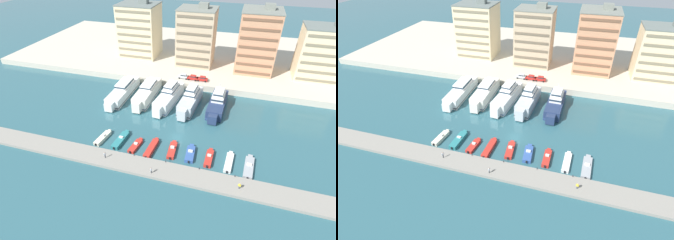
% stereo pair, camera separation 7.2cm
% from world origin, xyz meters
% --- Properties ---
extents(ground_plane, '(400.00, 400.00, 0.00)m').
position_xyz_m(ground_plane, '(0.00, 0.00, 0.00)').
color(ground_plane, '#2D5B66').
extents(quay_promenade, '(180.00, 70.00, 2.35)m').
position_xyz_m(quay_promenade, '(0.00, 64.07, 1.17)').
color(quay_promenade, beige).
rests_on(quay_promenade, ground).
extents(pier_dock, '(120.00, 5.84, 0.80)m').
position_xyz_m(pier_dock, '(0.00, -14.08, 0.40)').
color(pier_dock, gray).
rests_on(pier_dock, ground).
extents(yacht_white_far_left, '(5.15, 22.82, 6.71)m').
position_xyz_m(yacht_white_far_left, '(-24.78, 17.75, 2.00)').
color(yacht_white_far_left, white).
rests_on(yacht_white_far_left, ground).
extents(yacht_ivory_left, '(5.00, 20.98, 7.13)m').
position_xyz_m(yacht_ivory_left, '(-15.89, 18.45, 2.26)').
color(yacht_ivory_left, silver).
rests_on(yacht_ivory_left, ground).
extents(yacht_white_mid_left, '(6.52, 20.97, 8.48)m').
position_xyz_m(yacht_white_mid_left, '(-7.68, 17.66, 2.52)').
color(yacht_white_mid_left, white).
rests_on(yacht_white_mid_left, ground).
extents(yacht_silver_center_left, '(5.76, 18.94, 8.77)m').
position_xyz_m(yacht_silver_center_left, '(-0.21, 17.18, 2.59)').
color(yacht_silver_center_left, silver).
rests_on(yacht_silver_center_left, ground).
extents(yacht_navy_center, '(5.43, 19.12, 8.09)m').
position_xyz_m(yacht_navy_center, '(8.65, 18.40, 2.25)').
color(yacht_navy_center, navy).
rests_on(yacht_navy_center, ground).
extents(motorboat_cream_far_left, '(2.41, 7.26, 1.47)m').
position_xyz_m(motorboat_cream_far_left, '(-19.77, -6.82, 0.53)').
color(motorboat_cream_far_left, beige).
rests_on(motorboat_cream_far_left, ground).
extents(motorboat_teal_left, '(2.41, 8.40, 1.44)m').
position_xyz_m(motorboat_teal_left, '(-14.58, -6.23, 0.53)').
color(motorboat_teal_left, teal).
rests_on(motorboat_teal_left, ground).
extents(motorboat_red_mid_left, '(2.40, 6.53, 1.22)m').
position_xyz_m(motorboat_red_mid_left, '(-9.72, -7.26, 0.43)').
color(motorboat_red_mid_left, red).
rests_on(motorboat_red_mid_left, ground).
extents(motorboat_red_center_left, '(2.02, 8.36, 1.10)m').
position_xyz_m(motorboat_red_center_left, '(-5.21, -7.14, 0.55)').
color(motorboat_red_center_left, red).
rests_on(motorboat_red_center_left, ground).
extents(motorboat_red_center, '(2.42, 7.30, 1.49)m').
position_xyz_m(motorboat_red_center, '(0.25, -6.15, 0.48)').
color(motorboat_red_center, red).
rests_on(motorboat_red_center, ground).
extents(motorboat_blue_center_right, '(2.63, 7.08, 1.47)m').
position_xyz_m(motorboat_blue_center_right, '(5.15, -6.24, 0.50)').
color(motorboat_blue_center_right, '#33569E').
rests_on(motorboat_blue_center_right, ground).
extents(motorboat_red_mid_right, '(1.77, 6.99, 1.48)m').
position_xyz_m(motorboat_red_mid_right, '(10.09, -6.52, 0.53)').
color(motorboat_red_mid_right, red).
rests_on(motorboat_red_mid_right, ground).
extents(motorboat_white_right, '(2.04, 7.84, 0.88)m').
position_xyz_m(motorboat_white_right, '(15.11, -6.49, 0.43)').
color(motorboat_white_right, white).
rests_on(motorboat_white_right, ground).
extents(motorboat_grey_far_right, '(2.53, 8.56, 1.35)m').
position_xyz_m(motorboat_grey_far_right, '(19.94, -6.89, 0.49)').
color(motorboat_grey_far_right, '#9EA3A8').
rests_on(motorboat_grey_far_right, ground).
extents(car_silver_far_left, '(4.14, 2.01, 1.80)m').
position_xyz_m(car_silver_far_left, '(-6.46, 33.05, 3.32)').
color(car_silver_far_left, '#B7BCC1').
rests_on(car_silver_far_left, quay_promenade).
extents(car_red_left, '(4.17, 2.06, 1.80)m').
position_xyz_m(car_red_left, '(-2.73, 32.87, 3.32)').
color(car_red_left, red).
rests_on(car_red_left, quay_promenade).
extents(car_red_mid_left, '(4.11, 1.94, 1.80)m').
position_xyz_m(car_red_mid_left, '(0.88, 32.94, 3.32)').
color(car_red_mid_left, red).
rests_on(car_red_mid_left, quay_promenade).
extents(apartment_block_far_left, '(16.52, 14.57, 24.16)m').
position_xyz_m(apartment_block_far_left, '(-31.34, 52.30, 13.49)').
color(apartment_block_far_left, beige).
rests_on(apartment_block_far_left, quay_promenade).
extents(apartment_block_left, '(14.86, 12.73, 24.48)m').
position_xyz_m(apartment_block_left, '(-5.32, 48.90, 13.67)').
color(apartment_block_left, '#C6AD89').
rests_on(apartment_block_left, quay_promenade).
extents(apartment_block_mid_left, '(14.54, 15.45, 25.29)m').
position_xyz_m(apartment_block_mid_left, '(18.53, 49.54, 14.06)').
color(apartment_block_mid_left, tan).
rests_on(apartment_block_mid_left, quay_promenade).
extents(apartment_block_center_left, '(17.36, 12.59, 21.37)m').
position_xyz_m(apartment_block_center_left, '(41.97, 48.15, 12.10)').
color(apartment_block_center_left, beige).
rests_on(apartment_block_center_left, quay_promenade).
extents(pedestrian_near_edge, '(0.30, 0.64, 1.68)m').
position_xyz_m(pedestrian_near_edge, '(-2.13, -15.82, 1.79)').
color(pedestrian_near_edge, '#4C515B').
rests_on(pedestrian_near_edge, pier_dock).
extents(pedestrian_mid_deck, '(0.45, 0.60, 1.76)m').
position_xyz_m(pedestrian_mid_deck, '(-15.06, -14.21, 1.84)').
color(pedestrian_mid_deck, '#4C515B').
rests_on(pedestrian_mid_deck, pier_dock).
extents(pedestrian_far_side, '(0.62, 0.32, 1.65)m').
position_xyz_m(pedestrian_far_side, '(18.08, -14.75, 1.77)').
color(pedestrian_far_side, '#4C515B').
rests_on(pedestrian_far_side, pier_dock).
extents(bollard_west, '(0.20, 0.20, 0.61)m').
position_xyz_m(bollard_west, '(-8.38, -11.40, 1.12)').
color(bollard_west, '#2D2D33').
rests_on(bollard_west, pier_dock).
extents(bollard_west_mid, '(0.20, 0.20, 0.61)m').
position_xyz_m(bollard_west_mid, '(0.05, -11.40, 1.12)').
color(bollard_west_mid, '#2D2D33').
rests_on(bollard_west_mid, pier_dock).
extents(bollard_east_mid, '(0.20, 0.20, 0.61)m').
position_xyz_m(bollard_east_mid, '(8.48, -11.40, 1.12)').
color(bollard_east_mid, '#2D2D33').
rests_on(bollard_east_mid, pier_dock).
extents(bollard_east, '(0.20, 0.20, 0.61)m').
position_xyz_m(bollard_east, '(16.92, -11.40, 1.12)').
color(bollard_east, '#2D2D33').
rests_on(bollard_east, pier_dock).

